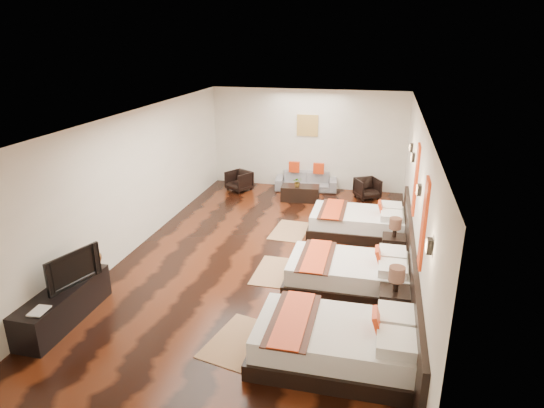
% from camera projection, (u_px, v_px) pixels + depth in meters
% --- Properties ---
extents(floor, '(5.50, 9.50, 0.01)m').
position_uv_depth(floor, '(267.00, 256.00, 9.51)').
color(floor, black).
rests_on(floor, ground).
extents(ceiling, '(5.50, 9.50, 0.01)m').
position_uv_depth(ceiling, '(267.00, 116.00, 8.57)').
color(ceiling, white).
rests_on(ceiling, floor).
extents(back_wall, '(5.50, 0.01, 2.80)m').
position_uv_depth(back_wall, '(307.00, 139.00, 13.39)').
color(back_wall, silver).
rests_on(back_wall, floor).
extents(left_wall, '(0.01, 9.50, 2.80)m').
position_uv_depth(left_wall, '(136.00, 180.00, 9.64)').
color(left_wall, silver).
rests_on(left_wall, floor).
extents(right_wall, '(0.01, 9.50, 2.80)m').
position_uv_depth(right_wall, '(416.00, 201.00, 8.44)').
color(right_wall, silver).
rests_on(right_wall, floor).
extents(headboard_panel, '(0.08, 6.60, 0.90)m').
position_uv_depth(headboard_panel, '(410.00, 268.00, 8.04)').
color(headboard_panel, black).
rests_on(headboard_panel, floor).
extents(bed_near, '(2.23, 1.40, 0.85)m').
position_uv_depth(bed_near, '(337.00, 343.00, 6.35)').
color(bed_near, black).
rests_on(bed_near, floor).
extents(bed_mid, '(2.13, 1.34, 0.81)m').
position_uv_depth(bed_mid, '(349.00, 273.00, 8.22)').
color(bed_mid, black).
rests_on(bed_mid, floor).
extents(bed_far, '(2.08, 1.31, 0.80)m').
position_uv_depth(bed_far, '(358.00, 222.00, 10.49)').
color(bed_far, black).
rests_on(bed_far, floor).
extents(nightstand_a, '(0.46, 0.46, 0.91)m').
position_uv_depth(nightstand_a, '(394.00, 302.00, 7.27)').
color(nightstand_a, black).
rests_on(nightstand_a, floor).
extents(nightstand_b, '(0.44, 0.44, 0.87)m').
position_uv_depth(nightstand_b, '(393.00, 245.00, 9.27)').
color(nightstand_b, black).
rests_on(nightstand_b, floor).
extents(jute_mat_near, '(0.99, 1.33, 0.01)m').
position_uv_depth(jute_mat_near, '(239.00, 341.00, 6.86)').
color(jute_mat_near, '#A07651').
rests_on(jute_mat_near, floor).
extents(jute_mat_mid, '(0.77, 1.21, 0.01)m').
position_uv_depth(jute_mat_mid, '(276.00, 272.00, 8.86)').
color(jute_mat_mid, '#A07651').
rests_on(jute_mat_mid, floor).
extents(jute_mat_far, '(0.83, 1.25, 0.01)m').
position_uv_depth(jute_mat_far, '(290.00, 231.00, 10.71)').
color(jute_mat_far, '#A07651').
rests_on(jute_mat_far, floor).
extents(tv_console, '(0.50, 1.80, 0.55)m').
position_uv_depth(tv_console, '(64.00, 305.00, 7.27)').
color(tv_console, black).
rests_on(tv_console, floor).
extents(tv, '(0.40, 0.94, 0.55)m').
position_uv_depth(tv, '(70.00, 267.00, 7.26)').
color(tv, black).
rests_on(tv, tv_console).
extents(book, '(0.23, 0.30, 0.03)m').
position_uv_depth(book, '(32.00, 310.00, 6.60)').
color(book, black).
rests_on(book, tv_console).
extents(figurine, '(0.47, 0.47, 0.38)m').
position_uv_depth(figurine, '(90.00, 256.00, 7.84)').
color(figurine, brown).
rests_on(figurine, tv_console).
extents(sofa, '(1.80, 0.88, 0.50)m').
position_uv_depth(sofa, '(306.00, 181.00, 13.49)').
color(sofa, slate).
rests_on(sofa, floor).
extents(armchair_left, '(0.83, 0.84, 0.56)m').
position_uv_depth(armchair_left, '(239.00, 181.00, 13.44)').
color(armchair_left, black).
rests_on(armchair_left, floor).
extents(armchair_right, '(0.80, 0.81, 0.55)m').
position_uv_depth(armchair_right, '(367.00, 188.00, 12.81)').
color(armchair_right, black).
rests_on(armchair_right, floor).
extents(coffee_table, '(1.04, 0.58, 0.40)m').
position_uv_depth(coffee_table, '(300.00, 193.00, 12.64)').
color(coffee_table, black).
rests_on(coffee_table, floor).
extents(table_plant, '(0.28, 0.26, 0.26)m').
position_uv_depth(table_plant, '(298.00, 182.00, 12.49)').
color(table_plant, '#246020').
rests_on(table_plant, coffee_table).
extents(orange_panel_a, '(0.04, 0.40, 1.30)m').
position_uv_depth(orange_panel_a, '(424.00, 224.00, 6.60)').
color(orange_panel_a, '#D86014').
rests_on(orange_panel_a, right_wall).
extents(orange_panel_b, '(0.04, 0.40, 1.30)m').
position_uv_depth(orange_panel_b, '(416.00, 180.00, 8.62)').
color(orange_panel_b, '#D86014').
rests_on(orange_panel_b, right_wall).
extents(sconce_near, '(0.07, 0.12, 0.18)m').
position_uv_depth(sconce_near, '(429.00, 246.00, 5.55)').
color(sconce_near, black).
rests_on(sconce_near, right_wall).
extents(sconce_mid, '(0.07, 0.12, 0.18)m').
position_uv_depth(sconce_mid, '(419.00, 190.00, 7.57)').
color(sconce_mid, black).
rests_on(sconce_mid, right_wall).
extents(sconce_far, '(0.07, 0.12, 0.18)m').
position_uv_depth(sconce_far, '(413.00, 157.00, 9.58)').
color(sconce_far, black).
rests_on(sconce_far, right_wall).
extents(sconce_lounge, '(0.07, 0.12, 0.18)m').
position_uv_depth(sconce_lounge, '(411.00, 148.00, 10.41)').
color(sconce_lounge, black).
rests_on(sconce_lounge, right_wall).
extents(gold_artwork, '(0.60, 0.04, 0.60)m').
position_uv_depth(gold_artwork, '(307.00, 125.00, 13.24)').
color(gold_artwork, '#AD873F').
rests_on(gold_artwork, back_wall).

